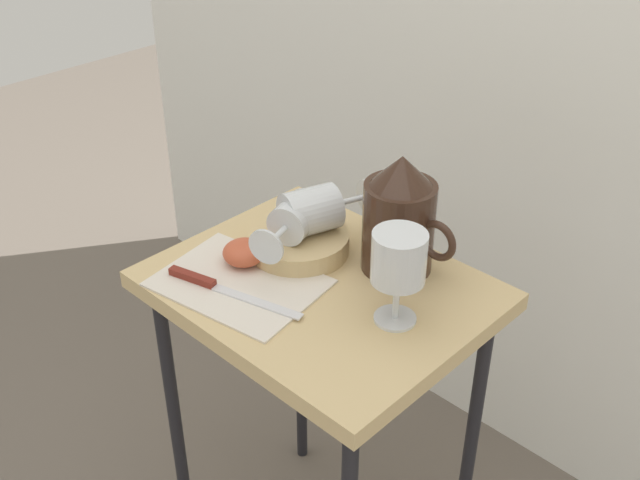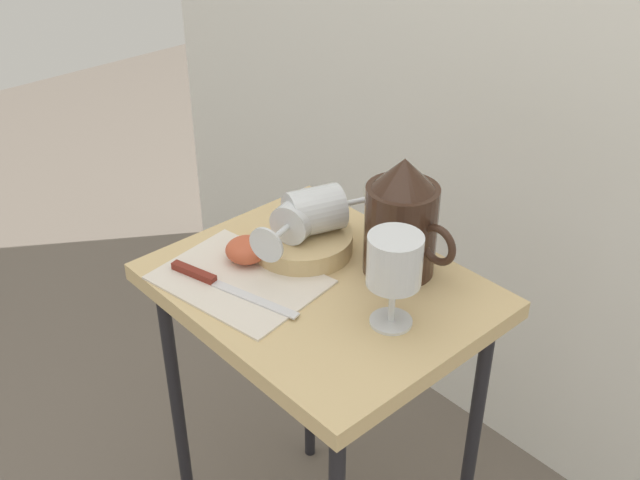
{
  "view_description": "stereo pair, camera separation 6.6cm",
  "coord_description": "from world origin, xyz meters",
  "views": [
    {
      "loc": [
        0.69,
        -0.72,
        1.39
      ],
      "look_at": [
        0.0,
        0.0,
        0.76
      ],
      "focal_mm": 43.04,
      "sensor_mm": 36.0,
      "label": 1
    },
    {
      "loc": [
        0.74,
        -0.67,
        1.39
      ],
      "look_at": [
        0.0,
        0.0,
        0.76
      ],
      "focal_mm": 43.04,
      "sensor_mm": 36.0,
      "label": 2
    }
  ],
  "objects": [
    {
      "name": "pitcher",
      "position": [
        0.06,
        0.12,
        0.77
      ],
      "size": [
        0.17,
        0.12,
        0.2
      ],
      "color": "#382319",
      "rests_on": "table"
    },
    {
      "name": "apple_half_left",
      "position": [
        -0.13,
        -0.05,
        0.71
      ],
      "size": [
        0.07,
        0.07,
        0.04
      ],
      "primitive_type": "ellipsoid",
      "color": "#C15133",
      "rests_on": "linen_napkin"
    },
    {
      "name": "wine_glass_tipped_far",
      "position": [
        -0.08,
        0.07,
        0.76
      ],
      "size": [
        0.11,
        0.17,
        0.08
      ],
      "color": "silver",
      "rests_on": "basket_tray"
    },
    {
      "name": "linen_napkin",
      "position": [
        -0.09,
        -0.09,
        0.69
      ],
      "size": [
        0.28,
        0.23,
        0.0
      ],
      "primitive_type": "cube",
      "rotation": [
        0.0,
        0.0,
        0.16
      ],
      "color": "silver",
      "rests_on": "table"
    },
    {
      "name": "wine_glass_upright",
      "position": [
        0.15,
        0.01,
        0.79
      ],
      "size": [
        0.08,
        0.08,
        0.15
      ],
      "color": "silver",
      "rests_on": "table"
    },
    {
      "name": "wine_glass_tipped_near",
      "position": [
        -0.09,
        0.03,
        0.75
      ],
      "size": [
        0.11,
        0.15,
        0.07
      ],
      "color": "silver",
      "rests_on": "basket_tray"
    },
    {
      "name": "knife",
      "position": [
        -0.11,
        -0.13,
        0.69
      ],
      "size": [
        0.24,
        0.08,
        0.01
      ],
      "color": "silver",
      "rests_on": "linen_napkin"
    },
    {
      "name": "table",
      "position": [
        0.0,
        0.0,
        0.6
      ],
      "size": [
        0.51,
        0.41,
        0.68
      ],
      "color": "tan",
      "rests_on": "ground_plane"
    },
    {
      "name": "basket_tray",
      "position": [
        -0.09,
        0.04,
        0.7
      ],
      "size": [
        0.17,
        0.17,
        0.03
      ],
      "primitive_type": "cylinder",
      "color": "tan",
      "rests_on": "table"
    }
  ]
}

